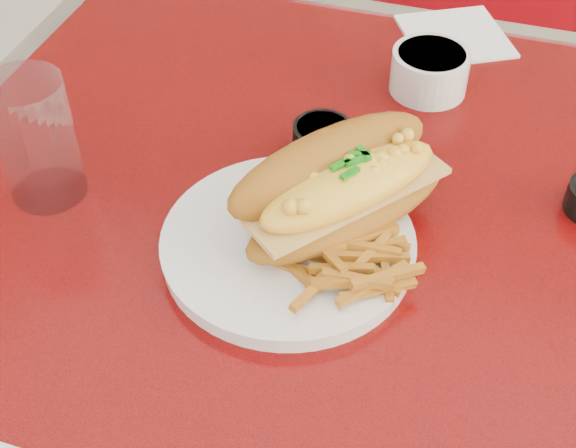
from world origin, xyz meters
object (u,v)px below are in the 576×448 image
(sauce_cup_left, at_px, (322,137))
(dinner_plate, at_px, (288,245))
(water_tumbler, at_px, (37,140))
(booth_bench_far, at_px, (479,129))
(gravy_ramekin, at_px, (430,70))
(fork, at_px, (349,227))
(diner_table, at_px, (430,310))
(mac_hoagie, at_px, (342,186))

(sauce_cup_left, bearing_deg, dinner_plate, -85.93)
(sauce_cup_left, relative_size, water_tumbler, 0.57)
(booth_bench_far, relative_size, gravy_ramekin, 9.73)
(dinner_plate, distance_m, fork, 0.07)
(water_tumbler, bearing_deg, diner_table, 12.67)
(dinner_plate, bearing_deg, gravy_ramekin, 75.81)
(diner_table, relative_size, fork, 8.61)
(mac_hoagie, bearing_deg, fork, -88.98)
(mac_hoagie, height_order, fork, mac_hoagie)
(gravy_ramekin, distance_m, sauce_cup_left, 0.18)
(mac_hoagie, relative_size, water_tumbler, 1.81)
(booth_bench_far, distance_m, water_tumbler, 1.14)
(dinner_plate, relative_size, fork, 2.05)
(mac_hoagie, xyz_separation_m, sauce_cup_left, (-0.05, 0.12, -0.04))
(mac_hoagie, bearing_deg, water_tumbler, 134.60)
(gravy_ramekin, bearing_deg, fork, -95.57)
(booth_bench_far, relative_size, mac_hoagie, 4.64)
(gravy_ramekin, height_order, water_tumbler, water_tumbler)
(dinner_plate, relative_size, gravy_ramekin, 2.38)
(mac_hoagie, xyz_separation_m, fork, (0.01, -0.01, -0.04))
(dinner_plate, distance_m, mac_hoagie, 0.08)
(fork, distance_m, sauce_cup_left, 0.15)
(diner_table, distance_m, water_tumbler, 0.49)
(fork, xyz_separation_m, sauce_cup_left, (-0.07, 0.13, 0.00))
(booth_bench_far, height_order, fork, booth_bench_far)
(sauce_cup_left, bearing_deg, diner_table, -21.59)
(booth_bench_far, height_order, gravy_ramekin, booth_bench_far)
(fork, distance_m, water_tumbler, 0.34)
(diner_table, xyz_separation_m, fork, (-0.09, -0.07, 0.18))
(diner_table, xyz_separation_m, gravy_ramekin, (-0.06, 0.22, 0.19))
(mac_hoagie, bearing_deg, gravy_ramekin, 30.05)
(dinner_plate, xyz_separation_m, mac_hoagie, (0.04, 0.05, 0.05))
(diner_table, bearing_deg, booth_bench_far, 90.00)
(diner_table, relative_size, gravy_ramekin, 9.97)
(mac_hoagie, bearing_deg, booth_bench_far, 31.43)
(water_tumbler, bearing_deg, dinner_plate, -2.05)
(mac_hoagie, distance_m, gravy_ramekin, 0.29)
(diner_table, distance_m, dinner_plate, 0.25)
(booth_bench_far, bearing_deg, fork, -96.01)
(diner_table, relative_size, dinner_plate, 4.20)
(gravy_ramekin, bearing_deg, water_tumbler, -138.76)
(diner_table, height_order, sauce_cup_left, sauce_cup_left)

